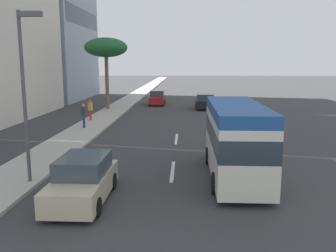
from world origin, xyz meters
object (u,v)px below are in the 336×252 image
object	(u,v)px
car_lead	(83,180)
pedestrian_near_lamp	(90,109)
minibus_second	(236,138)
car_fourth	(157,98)
palm_tree	(106,48)
pedestrian_mid_block	(84,114)
street_lamp	(26,79)
car_third	(205,102)

from	to	relation	value
car_lead	pedestrian_near_lamp	size ratio (longest dim) A/B	2.45
minibus_second	car_fourth	xyz separation A→B (m)	(27.00, 5.47, -0.97)
minibus_second	palm_tree	distance (m)	24.65
car_fourth	pedestrian_mid_block	distance (m)	16.77
car_lead	car_fourth	distance (m)	29.91
pedestrian_mid_block	street_lamp	xyz separation A→B (m)	(-12.11, -1.27, 3.16)
car_lead	pedestrian_near_lamp	bearing A→B (deg)	-166.06
minibus_second	car_fourth	bearing A→B (deg)	11.46
car_third	pedestrian_mid_block	distance (m)	15.99
minibus_second	pedestrian_mid_block	size ratio (longest dim) A/B	3.89
minibus_second	car_third	bearing A→B (deg)	0.18
car_lead	pedestrian_near_lamp	world-z (taller)	pedestrian_near_lamp
pedestrian_near_lamp	street_lamp	xyz separation A→B (m)	(-15.69, -1.72, 3.22)
car_lead	pedestrian_mid_block	distance (m)	14.20
car_third	palm_tree	size ratio (longest dim) A/B	0.58
car_fourth	palm_tree	xyz separation A→B (m)	(-5.08, 4.82, 5.57)
pedestrian_mid_block	palm_tree	distance (m)	12.33
pedestrian_mid_block	palm_tree	size ratio (longest dim) A/B	0.25
car_fourth	pedestrian_near_lamp	size ratio (longest dim) A/B	2.36
car_lead	car_third	world-z (taller)	car_lead
car_lead	minibus_second	xyz separation A→B (m)	(2.91, -5.83, 0.99)
car_third	pedestrian_near_lamp	xyz separation A→B (m)	(-9.22, 10.04, 0.33)
car_third	pedestrian_mid_block	bearing A→B (deg)	143.16
car_lead	street_lamp	distance (m)	4.65
pedestrian_near_lamp	pedestrian_mid_block	xyz separation A→B (m)	(-3.58, -0.45, 0.05)
minibus_second	pedestrian_mid_block	bearing A→B (deg)	41.91
minibus_second	street_lamp	size ratio (longest dim) A/B	1.04
palm_tree	street_lamp	distance (m)	23.44
pedestrian_near_lamp	pedestrian_mid_block	world-z (taller)	pedestrian_mid_block
pedestrian_near_lamp	minibus_second	bearing A→B (deg)	140.64
minibus_second	street_lamp	xyz separation A→B (m)	(-1.35, 8.39, 2.56)
car_third	street_lamp	bearing A→B (deg)	161.53
car_lead	car_fourth	world-z (taller)	car_fourth
minibus_second	car_lead	bearing A→B (deg)	116.54
car_third	palm_tree	distance (m)	11.77
palm_tree	pedestrian_mid_block	bearing A→B (deg)	-176.75
palm_tree	street_lamp	bearing A→B (deg)	-175.33
pedestrian_mid_block	car_fourth	bearing A→B (deg)	-108.63
pedestrian_near_lamp	palm_tree	bearing A→B (deg)	-73.21
car_fourth	street_lamp	xyz separation A→B (m)	(-28.35, 2.92, 3.53)
car_third	pedestrian_mid_block	size ratio (longest dim) A/B	2.36
car_third	street_lamp	size ratio (longest dim) A/B	0.63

